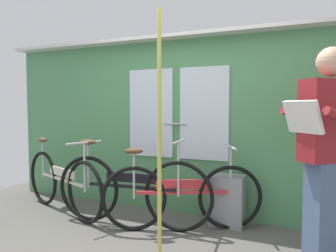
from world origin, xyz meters
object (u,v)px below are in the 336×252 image
at_px(bicycle_by_pole, 131,190).
at_px(trash_bin_by_wall, 227,200).
at_px(bicycle_leaning_behind, 62,182).
at_px(bicycle_near_door, 182,196).
at_px(handrail_pole, 159,137).
at_px(passenger_reading_newspaper, 328,152).

relative_size(bicycle_by_pole, trash_bin_by_wall, 3.28).
bearing_deg(bicycle_leaning_behind, bicycle_near_door, 22.68).
relative_size(bicycle_near_door, trash_bin_by_wall, 2.82).
height_order(bicycle_by_pole, trash_bin_by_wall, bicycle_by_pole).
distance_m(bicycle_leaning_behind, bicycle_by_pole, 1.01).
bearing_deg(trash_bin_by_wall, handrail_pole, -108.29).
xyz_separation_m(passenger_reading_newspaper, handrail_pole, (-1.30, -0.44, 0.11)).
relative_size(bicycle_leaning_behind, handrail_pole, 0.78).
bearing_deg(handrail_pole, bicycle_by_pole, 136.81).
xyz_separation_m(trash_bin_by_wall, handrail_pole, (-0.34, -1.04, 0.78)).
relative_size(bicycle_leaning_behind, trash_bin_by_wall, 2.98).
bearing_deg(trash_bin_by_wall, bicycle_by_pole, -154.63).
relative_size(bicycle_by_pole, handrail_pole, 0.86).
bearing_deg(bicycle_leaning_behind, handrail_pole, -0.93).
relative_size(bicycle_leaning_behind, bicycle_by_pole, 0.91).
xyz_separation_m(bicycle_near_door, trash_bin_by_wall, (0.41, 0.34, -0.09)).
relative_size(bicycle_near_door, bicycle_leaning_behind, 0.94).
height_order(bicycle_near_door, bicycle_by_pole, bicycle_by_pole).
height_order(bicycle_leaning_behind, trash_bin_by_wall, bicycle_leaning_behind).
height_order(bicycle_near_door, passenger_reading_newspaper, passenger_reading_newspaper).
relative_size(bicycle_near_door, passenger_reading_newspaper, 0.87).
height_order(bicycle_leaning_behind, passenger_reading_newspaper, passenger_reading_newspaper).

